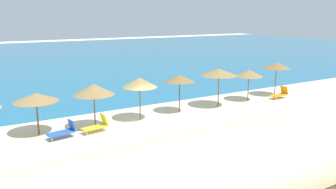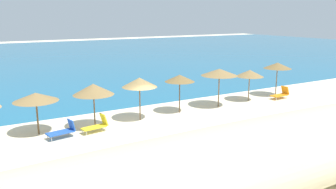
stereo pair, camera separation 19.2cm
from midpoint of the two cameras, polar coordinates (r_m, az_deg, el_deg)
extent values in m
plane|color=beige|center=(20.72, -2.51, -5.66)|extent=(160.00, 160.00, 0.00)
cube|color=#1E6B93|center=(58.02, -21.26, 5.48)|extent=(160.00, 68.95, 0.01)
ellipsoid|color=beige|center=(13.88, 16.93, -9.56)|extent=(42.48, 4.62, 2.83)
cylinder|color=brown|center=(20.89, -20.31, -3.37)|extent=(0.10, 0.10, 2.06)
cone|color=olive|center=(20.62, -20.55, -0.38)|extent=(2.47, 2.47, 0.48)
cylinder|color=brown|center=(21.01, -11.67, -2.53)|extent=(0.08, 0.08, 2.19)
cone|color=olive|center=(20.72, -11.83, 0.85)|extent=(2.39, 2.39, 0.65)
cylinder|color=brown|center=(22.25, -4.37, -1.29)|extent=(0.08, 0.08, 2.30)
cone|color=#9E7F4C|center=(21.97, -4.42, 2.00)|extent=(2.23, 2.23, 0.60)
cylinder|color=brown|center=(23.86, 2.13, -0.27)|extent=(0.08, 0.08, 2.32)
cone|color=olive|center=(23.61, 2.15, 2.68)|extent=(2.03, 2.03, 0.47)
cylinder|color=brown|center=(25.67, 8.50, 0.69)|extent=(0.08, 0.08, 2.46)
cone|color=olive|center=(25.43, 8.60, 3.62)|extent=(2.64, 2.64, 0.50)
cylinder|color=brown|center=(27.99, 13.27, 1.09)|extent=(0.08, 0.08, 2.07)
cone|color=olive|center=(27.78, 13.39, 3.40)|extent=(2.15, 2.15, 0.52)
cylinder|color=brown|center=(30.23, 17.46, 2.06)|extent=(0.08, 0.08, 2.45)
cone|color=olive|center=(30.03, 17.63, 4.52)|extent=(2.24, 2.24, 0.48)
cube|color=yellow|center=(20.45, -11.76, -5.28)|extent=(1.48, 0.79, 0.07)
cube|color=yellow|center=(20.64, -10.17, -4.00)|extent=(0.36, 0.62, 0.70)
cylinder|color=silver|center=(20.46, -13.55, -5.86)|extent=(0.04, 0.04, 0.27)
cylinder|color=silver|center=(20.04, -12.93, -6.23)|extent=(0.04, 0.04, 0.27)
cylinder|color=silver|center=(20.97, -10.61, -5.26)|extent=(0.04, 0.04, 0.27)
cylinder|color=silver|center=(20.56, -9.94, -5.60)|extent=(0.04, 0.04, 0.27)
cube|color=orange|center=(29.38, 17.87, -0.14)|extent=(1.52, 0.74, 0.07)
cube|color=orange|center=(29.85, 18.76, 0.68)|extent=(0.33, 0.67, 0.67)
cylinder|color=silver|center=(29.10, 16.64, -0.50)|extent=(0.04, 0.04, 0.25)
cylinder|color=silver|center=(28.76, 17.49, -0.71)|extent=(0.04, 0.04, 0.25)
cylinder|color=silver|center=(30.07, 18.19, -0.19)|extent=(0.04, 0.04, 0.25)
cylinder|color=silver|center=(29.74, 19.03, -0.39)|extent=(0.04, 0.04, 0.25)
cube|color=blue|center=(19.96, -16.93, -5.96)|extent=(1.52, 0.90, 0.07)
cube|color=blue|center=(20.12, -15.23, -4.79)|extent=(0.30, 0.70, 0.61)
cylinder|color=silver|center=(20.06, -18.83, -6.55)|extent=(0.04, 0.04, 0.29)
cylinder|color=silver|center=(19.56, -18.20, -7.01)|extent=(0.04, 0.04, 0.29)
cylinder|color=silver|center=(20.49, -15.66, -5.92)|extent=(0.04, 0.04, 0.29)
cylinder|color=silver|center=(20.00, -14.97, -6.35)|extent=(0.04, 0.04, 0.29)
camera|label=1|loc=(0.10, -89.76, 0.05)|focal=37.32mm
camera|label=2|loc=(0.10, 90.24, -0.05)|focal=37.32mm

